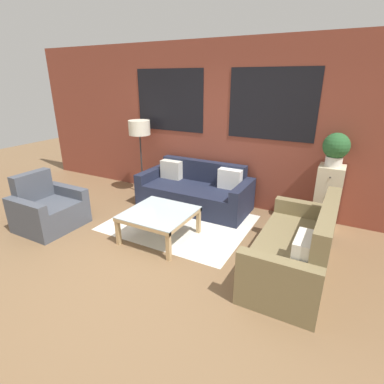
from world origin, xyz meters
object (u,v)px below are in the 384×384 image
at_px(coffee_table, 159,216).
at_px(potted_plant, 336,148).
at_px(armchair_corner, 48,210).
at_px(drawer_cabinet, 327,198).
at_px(floor_lamp, 140,131).
at_px(couch_dark, 195,192).
at_px(settee_vintage, 296,251).

distance_m(coffee_table, potted_plant, 2.70).
relative_size(armchair_corner, drawer_cabinet, 0.89).
distance_m(floor_lamp, drawer_cabinet, 3.46).
bearing_deg(potted_plant, armchair_corner, -151.99).
bearing_deg(armchair_corner, couch_dark, 47.41).
relative_size(armchair_corner, coffee_table, 0.98).
bearing_deg(floor_lamp, couch_dark, -3.60).
xyz_separation_m(couch_dark, potted_plant, (2.14, 0.23, 0.98)).
height_order(floor_lamp, potted_plant, potted_plant).
bearing_deg(armchair_corner, drawer_cabinet, 28.01).
distance_m(armchair_corner, floor_lamp, 2.14).
bearing_deg(settee_vintage, couch_dark, 148.17).
relative_size(settee_vintage, drawer_cabinet, 1.70).
distance_m(settee_vintage, armchair_corner, 3.66).
bearing_deg(coffee_table, couch_dark, 94.22).
bearing_deg(floor_lamp, drawer_cabinet, 2.57).
bearing_deg(floor_lamp, settee_vintage, -22.12).
relative_size(coffee_table, floor_lamp, 0.62).
height_order(couch_dark, settee_vintage, settee_vintage).
bearing_deg(drawer_cabinet, couch_dark, -173.90).
xyz_separation_m(couch_dark, floor_lamp, (-1.23, 0.08, 0.98)).
bearing_deg(coffee_table, floor_lamp, 134.44).
xyz_separation_m(armchair_corner, floor_lamp, (0.40, 1.86, 0.98)).
bearing_deg(armchair_corner, settee_vintage, 8.72).
bearing_deg(coffee_table, potted_plant, 36.31).
relative_size(armchair_corner, floor_lamp, 0.61).
xyz_separation_m(armchair_corner, drawer_cabinet, (3.78, 2.01, 0.22)).
bearing_deg(potted_plant, settee_vintage, -96.48).
relative_size(coffee_table, potted_plant, 1.88).
height_order(settee_vintage, coffee_table, settee_vintage).
relative_size(couch_dark, floor_lamp, 1.35).
bearing_deg(potted_plant, floor_lamp, -177.43).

